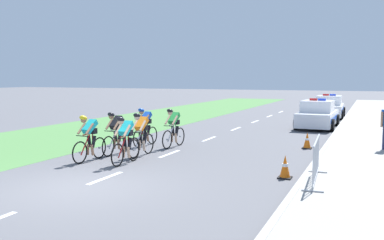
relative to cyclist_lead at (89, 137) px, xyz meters
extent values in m
plane|color=#56565B|center=(1.82, -2.88, -0.79)|extent=(160.00, 160.00, 0.00)
cube|color=gray|center=(8.99, 11.12, -0.73)|extent=(4.41, 60.00, 0.12)
cube|color=#9E9E99|center=(6.86, 11.12, -0.72)|extent=(0.16, 60.00, 0.13)
cube|color=#4C7F42|center=(-4.91, 11.12, -0.78)|extent=(7.00, 60.00, 0.01)
cube|color=white|center=(1.82, -1.77, -0.78)|extent=(0.14, 1.60, 0.01)
cube|color=white|center=(1.82, 2.23, -0.78)|extent=(0.14, 1.60, 0.01)
cube|color=white|center=(1.82, 6.23, -0.78)|extent=(0.14, 1.60, 0.01)
cube|color=white|center=(1.82, 10.23, -0.78)|extent=(0.14, 1.60, 0.01)
cube|color=white|center=(1.82, 14.23, -0.78)|extent=(0.14, 1.60, 0.01)
cube|color=white|center=(1.82, 18.23, -0.78)|extent=(0.14, 1.60, 0.01)
cube|color=white|center=(1.82, 22.23, -0.78)|extent=(0.14, 1.60, 0.01)
torus|color=black|center=(-0.02, -0.48, -0.42)|extent=(0.07, 0.73, 0.72)
cylinder|color=#99999E|center=(-0.02, -0.48, -0.42)|extent=(0.06, 0.06, 0.06)
torus|color=black|center=(0.02, 0.52, -0.42)|extent=(0.07, 0.73, 0.72)
cylinder|color=#99999E|center=(0.02, 0.52, -0.42)|extent=(0.06, 0.06, 0.06)
cylinder|color=#B21919|center=(0.00, -0.03, 0.11)|extent=(0.05, 0.55, 0.04)
cylinder|color=#B21919|center=(-0.01, -0.20, -0.21)|extent=(0.06, 0.48, 0.63)
cylinder|color=#B21919|center=(0.01, 0.17, -0.19)|extent=(0.04, 0.04, 0.65)
cylinder|color=black|center=(-0.01, -0.38, 0.09)|extent=(0.42, 0.04, 0.03)
cube|color=black|center=(0.01, 0.17, 0.15)|extent=(0.11, 0.22, 0.05)
cube|color=#19B2B7|center=(0.00, 0.05, 0.35)|extent=(0.30, 0.56, 0.45)
cube|color=black|center=(0.01, 0.16, 0.19)|extent=(0.29, 0.21, 0.18)
cylinder|color=black|center=(0.09, 0.11, -0.15)|extent=(0.12, 0.23, 0.40)
cylinder|color=#9E7051|center=(0.09, 0.03, -0.41)|extent=(0.10, 0.16, 0.36)
cylinder|color=black|center=(-0.09, 0.12, -0.15)|extent=(0.12, 0.17, 0.40)
cylinder|color=#9E7051|center=(-0.09, 0.04, -0.41)|extent=(0.09, 0.13, 0.36)
cylinder|color=#9E7051|center=(0.15, -0.17, 0.30)|extent=(0.09, 0.40, 0.35)
cylinder|color=#9E7051|center=(-0.17, -0.16, 0.30)|extent=(0.09, 0.40, 0.35)
sphere|color=#9E7051|center=(-0.01, -0.25, 0.59)|extent=(0.19, 0.19, 0.19)
ellipsoid|color=yellow|center=(-0.01, -0.26, 0.66)|extent=(0.24, 0.32, 0.24)
torus|color=black|center=(1.34, -0.40, -0.42)|extent=(0.06, 0.72, 0.72)
cylinder|color=#99999E|center=(1.34, -0.40, -0.42)|extent=(0.06, 0.06, 0.06)
torus|color=black|center=(1.32, 0.60, -0.42)|extent=(0.06, 0.72, 0.72)
cylinder|color=#99999E|center=(1.32, 0.60, -0.42)|extent=(0.06, 0.06, 0.06)
cylinder|color=#B21919|center=(1.33, 0.05, 0.11)|extent=(0.05, 0.55, 0.04)
cylinder|color=#B21919|center=(1.33, -0.13, -0.21)|extent=(0.05, 0.48, 0.63)
cylinder|color=#B21919|center=(1.32, 0.25, -0.19)|extent=(0.04, 0.04, 0.65)
cylinder|color=black|center=(1.33, -0.30, 0.09)|extent=(0.42, 0.04, 0.03)
cube|color=black|center=(1.32, 0.25, 0.15)|extent=(0.10, 0.22, 0.05)
cube|color=#19B2B7|center=(1.33, 0.12, 0.35)|extent=(0.29, 0.56, 0.45)
cube|color=black|center=(1.32, 0.24, 0.19)|extent=(0.28, 0.21, 0.18)
cylinder|color=black|center=(1.41, 0.19, -0.15)|extent=(0.11, 0.23, 0.40)
cylinder|color=tan|center=(1.42, 0.11, -0.41)|extent=(0.09, 0.16, 0.36)
cylinder|color=black|center=(1.24, 0.19, -0.15)|extent=(0.11, 0.17, 0.40)
cylinder|color=tan|center=(1.24, 0.11, -0.41)|extent=(0.09, 0.12, 0.36)
cylinder|color=tan|center=(1.49, -0.09, 0.30)|extent=(0.08, 0.40, 0.35)
cylinder|color=tan|center=(1.17, -0.10, 0.30)|extent=(0.08, 0.40, 0.35)
sphere|color=tan|center=(1.33, -0.18, 0.59)|extent=(0.19, 0.19, 0.19)
ellipsoid|color=black|center=(1.33, -0.19, 0.66)|extent=(0.24, 0.32, 0.24)
torus|color=black|center=(0.12, 0.89, -0.42)|extent=(0.05, 0.72, 0.72)
cylinder|color=#99999E|center=(0.12, 0.89, -0.42)|extent=(0.06, 0.06, 0.06)
torus|color=black|center=(0.13, 1.89, -0.42)|extent=(0.05, 0.72, 0.72)
cylinder|color=#99999E|center=(0.13, 1.89, -0.42)|extent=(0.06, 0.06, 0.06)
cylinder|color=silver|center=(0.13, 1.34, 0.11)|extent=(0.04, 0.55, 0.04)
cylinder|color=silver|center=(0.12, 1.17, -0.21)|extent=(0.05, 0.48, 0.63)
cylinder|color=silver|center=(0.13, 1.54, -0.19)|extent=(0.04, 0.04, 0.65)
cylinder|color=black|center=(0.12, 0.99, 0.09)|extent=(0.42, 0.03, 0.03)
cube|color=black|center=(0.13, 1.54, 0.15)|extent=(0.10, 0.22, 0.05)
cube|color=black|center=(0.13, 1.42, 0.35)|extent=(0.29, 0.54, 0.47)
cube|color=black|center=(0.13, 1.53, 0.19)|extent=(0.28, 0.20, 0.18)
cylinder|color=black|center=(0.22, 1.48, -0.15)|extent=(0.11, 0.22, 0.40)
cylinder|color=#9E7051|center=(0.22, 1.40, -0.41)|extent=(0.09, 0.15, 0.36)
cylinder|color=black|center=(0.04, 1.48, -0.15)|extent=(0.11, 0.17, 0.40)
cylinder|color=#9E7051|center=(0.04, 1.40, -0.41)|extent=(0.09, 0.12, 0.36)
cylinder|color=#9E7051|center=(0.29, 1.20, 0.30)|extent=(0.08, 0.40, 0.35)
cylinder|color=#9E7051|center=(-0.03, 1.21, 0.30)|extent=(0.08, 0.40, 0.35)
sphere|color=#9E7051|center=(0.12, 1.12, 0.59)|extent=(0.19, 0.19, 0.19)
ellipsoid|color=black|center=(0.12, 1.11, 0.66)|extent=(0.23, 0.32, 0.24)
torus|color=black|center=(1.12, 0.95, -0.42)|extent=(0.05, 0.72, 0.72)
cylinder|color=#99999E|center=(1.12, 0.95, -0.42)|extent=(0.06, 0.06, 0.06)
torus|color=black|center=(1.12, 1.95, -0.42)|extent=(0.05, 0.72, 0.72)
cylinder|color=#99999E|center=(1.12, 1.95, -0.42)|extent=(0.06, 0.06, 0.06)
cylinder|color=silver|center=(1.12, 1.40, 0.11)|extent=(0.04, 0.55, 0.04)
cylinder|color=silver|center=(1.12, 1.22, -0.21)|extent=(0.04, 0.48, 0.63)
cylinder|color=silver|center=(1.12, 1.60, -0.19)|extent=(0.04, 0.04, 0.65)
cylinder|color=black|center=(1.12, 1.05, 0.09)|extent=(0.42, 0.03, 0.03)
cube|color=black|center=(1.12, 1.60, 0.15)|extent=(0.10, 0.22, 0.05)
cube|color=orange|center=(1.12, 1.47, 0.35)|extent=(0.28, 0.54, 0.46)
cube|color=black|center=(1.12, 1.59, 0.19)|extent=(0.28, 0.20, 0.18)
cylinder|color=black|center=(1.21, 1.54, -0.15)|extent=(0.11, 0.22, 0.40)
cylinder|color=beige|center=(1.21, 1.46, -0.41)|extent=(0.09, 0.15, 0.36)
cylinder|color=black|center=(1.03, 1.54, -0.15)|extent=(0.11, 0.17, 0.40)
cylinder|color=beige|center=(1.03, 1.46, -0.41)|extent=(0.09, 0.12, 0.36)
cylinder|color=beige|center=(1.28, 1.25, 0.30)|extent=(0.08, 0.40, 0.35)
cylinder|color=beige|center=(0.96, 1.26, 0.30)|extent=(0.08, 0.40, 0.35)
sphere|color=beige|center=(1.12, 1.17, 0.59)|extent=(0.19, 0.19, 0.19)
ellipsoid|color=black|center=(1.12, 1.16, 0.66)|extent=(0.23, 0.32, 0.24)
torus|color=black|center=(0.13, 2.95, -0.42)|extent=(0.10, 0.73, 0.72)
cylinder|color=#99999E|center=(0.13, 2.95, -0.42)|extent=(0.06, 0.06, 0.06)
torus|color=black|center=(0.20, 3.95, -0.42)|extent=(0.10, 0.73, 0.72)
cylinder|color=#99999E|center=(0.20, 3.95, -0.42)|extent=(0.06, 0.06, 0.06)
cylinder|color=#B21919|center=(0.16, 3.40, 0.11)|extent=(0.08, 0.55, 0.04)
cylinder|color=#B21919|center=(0.15, 3.22, -0.21)|extent=(0.07, 0.48, 0.63)
cylinder|color=#B21919|center=(0.17, 3.60, -0.19)|extent=(0.04, 0.04, 0.65)
cylinder|color=black|center=(0.14, 3.05, 0.09)|extent=(0.42, 0.06, 0.03)
cube|color=black|center=(0.17, 3.60, 0.15)|extent=(0.12, 0.23, 0.05)
cube|color=blue|center=(0.17, 3.47, 0.35)|extent=(0.32, 0.57, 0.45)
cube|color=black|center=(0.17, 3.59, 0.19)|extent=(0.29, 0.22, 0.18)
cylinder|color=black|center=(0.26, 3.53, -0.15)|extent=(0.13, 0.23, 0.40)
cylinder|color=#9E7051|center=(0.25, 3.45, -0.41)|extent=(0.10, 0.16, 0.36)
cylinder|color=black|center=(0.08, 3.54, -0.15)|extent=(0.12, 0.18, 0.40)
cylinder|color=#9E7051|center=(0.07, 3.46, -0.41)|extent=(0.10, 0.13, 0.36)
cylinder|color=#9E7051|center=(0.31, 3.25, 0.30)|extent=(0.10, 0.41, 0.35)
cylinder|color=#9E7051|center=(-0.01, 3.27, 0.30)|extent=(0.10, 0.41, 0.35)
sphere|color=#9E7051|center=(0.14, 3.17, 0.59)|extent=(0.19, 0.19, 0.19)
ellipsoid|color=blue|center=(0.14, 3.16, 0.66)|extent=(0.25, 0.33, 0.24)
torus|color=black|center=(1.29, 3.11, -0.42)|extent=(0.10, 0.73, 0.72)
cylinder|color=#99999E|center=(1.29, 3.11, -0.42)|extent=(0.06, 0.06, 0.06)
torus|color=black|center=(1.37, 4.10, -0.42)|extent=(0.10, 0.73, 0.72)
cylinder|color=#99999E|center=(1.37, 4.10, -0.42)|extent=(0.06, 0.06, 0.06)
cylinder|color=silver|center=(1.33, 3.56, 0.11)|extent=(0.08, 0.55, 0.04)
cylinder|color=silver|center=(1.32, 3.38, -0.21)|extent=(0.08, 0.48, 0.63)
cylinder|color=silver|center=(1.35, 3.76, -0.19)|extent=(0.04, 0.04, 0.65)
cylinder|color=black|center=(1.30, 3.21, 0.09)|extent=(0.42, 0.06, 0.03)
cube|color=black|center=(1.35, 3.76, 0.15)|extent=(0.12, 0.23, 0.05)
cube|color=green|center=(1.34, 3.63, 0.35)|extent=(0.32, 0.57, 0.46)
cube|color=black|center=(1.35, 3.75, 0.19)|extent=(0.29, 0.22, 0.18)
cylinder|color=black|center=(1.43, 3.69, -0.15)|extent=(0.13, 0.23, 0.40)
cylinder|color=tan|center=(1.42, 3.61, -0.41)|extent=(0.10, 0.16, 0.36)
cylinder|color=black|center=(1.25, 3.70, -0.15)|extent=(0.12, 0.18, 0.40)
cylinder|color=tan|center=(1.25, 3.62, -0.41)|extent=(0.10, 0.13, 0.36)
cylinder|color=tan|center=(1.48, 3.40, 0.30)|extent=(0.11, 0.41, 0.35)
cylinder|color=tan|center=(1.16, 3.43, 0.30)|extent=(0.11, 0.41, 0.35)
sphere|color=tan|center=(1.31, 3.33, 0.59)|extent=(0.19, 0.19, 0.19)
ellipsoid|color=black|center=(1.31, 3.32, 0.66)|extent=(0.25, 0.33, 0.24)
cube|color=white|center=(5.73, 12.49, -0.27)|extent=(1.83, 4.43, 0.72)
cube|color=white|center=(5.73, 12.39, 0.39)|extent=(1.59, 2.13, 0.60)
cube|color=#283342|center=(5.75, 13.40, 0.37)|extent=(1.44, 0.10, 0.51)
cube|color=#1947B2|center=(4.85, 12.51, -0.25)|extent=(0.07, 3.74, 0.24)
cube|color=#1947B2|center=(6.62, 12.48, -0.25)|extent=(0.07, 3.74, 0.24)
cube|color=red|center=(5.51, 12.40, 0.75)|extent=(0.40, 0.19, 0.11)
cube|color=blue|center=(5.95, 12.39, 0.75)|extent=(0.40, 0.19, 0.11)
cylinder|color=black|center=(4.86, 13.87, -0.47)|extent=(0.21, 0.64, 0.64)
cylinder|color=black|center=(6.66, 13.84, -0.47)|extent=(0.21, 0.64, 0.64)
cylinder|color=black|center=(4.81, 11.14, -0.47)|extent=(0.21, 0.64, 0.64)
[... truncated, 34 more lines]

